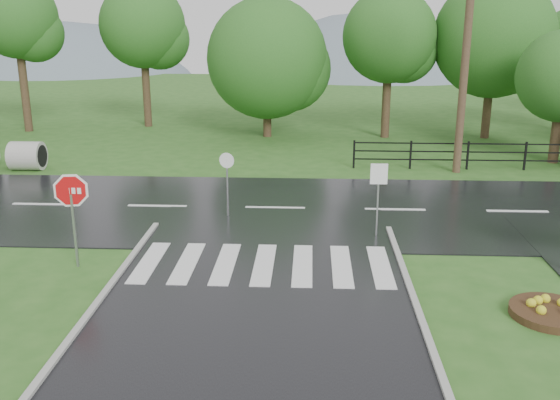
{
  "coord_description": "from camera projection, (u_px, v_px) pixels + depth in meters",
  "views": [
    {
      "loc": [
        1.17,
        -9.94,
        6.23
      ],
      "look_at": [
        0.37,
        6.0,
        1.5
      ],
      "focal_mm": 40.0,
      "sensor_mm": 36.0,
      "label": 1
    }
  ],
  "objects": [
    {
      "name": "ground",
      "position": [
        243.0,
        372.0,
        11.34
      ],
      "size": [
        120.0,
        120.0,
        0.0
      ],
      "primitive_type": "plane",
      "color": "#2D5D1F",
      "rests_on": "ground"
    },
    {
      "name": "reg_sign_small",
      "position": [
        378.0,
        186.0,
        17.8
      ],
      "size": [
        0.49,
        0.06,
        2.22
      ],
      "color": "#939399",
      "rests_on": "ground"
    },
    {
      "name": "treeline",
      "position": [
        308.0,
        134.0,
        34.28
      ],
      "size": [
        83.2,
        5.2,
        10.0
      ],
      "color": "#235C1C",
      "rests_on": "ground"
    },
    {
      "name": "main_road",
      "position": [
        275.0,
        209.0,
        20.92
      ],
      "size": [
        90.0,
        8.0,
        0.04
      ],
      "primitive_type": "cube",
      "color": "black",
      "rests_on": "ground"
    },
    {
      "name": "crosswalk",
      "position": [
        264.0,
        264.0,
        16.11
      ],
      "size": [
        6.5,
        2.8,
        0.02
      ],
      "color": "silver",
      "rests_on": "ground"
    },
    {
      "name": "stop_sign",
      "position": [
        72.0,
        199.0,
        15.6
      ],
      "size": [
        1.15,
        0.23,
        2.62
      ],
      "color": "#939399",
      "rests_on": "ground"
    },
    {
      "name": "fence_west",
      "position": [
        468.0,
        153.0,
        26.09
      ],
      "size": [
        9.58,
        0.08,
        1.2
      ],
      "color": "black",
      "rests_on": "ground"
    },
    {
      "name": "reg_sign_round",
      "position": [
        227.0,
        176.0,
        19.71
      ],
      "size": [
        0.48,
        0.14,
        2.11
      ],
      "color": "#939399",
      "rests_on": "ground"
    },
    {
      "name": "utility_pole_east",
      "position": [
        466.0,
        52.0,
        24.46
      ],
      "size": [
        1.7,
        0.32,
        9.54
      ],
      "color": "#473523",
      "rests_on": "ground"
    },
    {
      "name": "hills",
      "position": [
        329.0,
        197.0,
        77.83
      ],
      "size": [
        102.0,
        48.0,
        48.0
      ],
      "color": "slate",
      "rests_on": "ground"
    },
    {
      "name": "flower_bed",
      "position": [
        551.0,
        311.0,
        13.41
      ],
      "size": [
        1.75,
        1.75,
        0.35
      ],
      "color": "#332111",
      "rests_on": "ground"
    }
  ]
}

